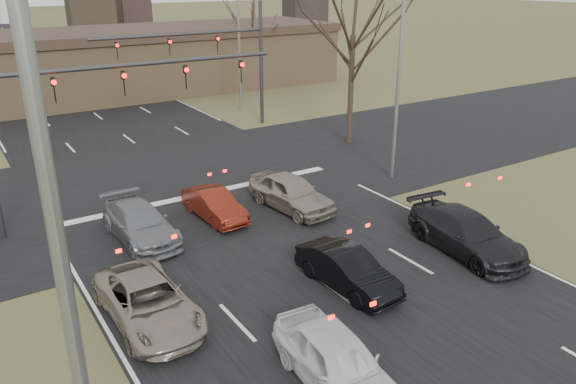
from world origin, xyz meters
name	(u,v)px	position (x,y,z in m)	size (l,w,h in m)	color
ground	(395,336)	(0.00, 0.00, 0.00)	(360.00, 360.00, 0.00)	brown
road_main	(28,64)	(0.00, 60.00, 0.01)	(14.00, 300.00, 0.02)	black
road_cross	(186,181)	(0.00, 15.00, 0.01)	(200.00, 14.00, 0.02)	black
building	(95,64)	(2.00, 38.00, 2.67)	(42.40, 10.40, 5.30)	#8C6F4B
mast_arm_near	(72,100)	(-5.23, 13.00, 5.07)	(12.12, 0.24, 8.00)	#383A3D
mast_arm_far	(222,51)	(6.18, 23.00, 5.02)	(11.12, 0.24, 8.00)	#383A3D
streetlight_left	(94,357)	(-8.82, -4.00, 5.59)	(2.34, 0.25, 10.00)	gray
streetlight_right_near	(397,66)	(8.82, 10.00, 5.59)	(2.34, 0.25, 10.00)	gray
streetlight_right_far	(236,34)	(9.32, 27.00, 5.59)	(2.34, 0.25, 10.00)	gray
tree_right_far	(251,6)	(15.00, 35.00, 6.96)	(5.40, 5.40, 9.00)	black
car_silver_suv	(148,302)	(-5.62, 4.49, 0.66)	(2.18, 4.74, 1.32)	gray
car_white_sedan	(337,362)	(-2.67, -0.76, 0.74)	(1.75, 4.35, 1.48)	silver
car_black_hatch	(347,269)	(0.50, 2.86, 0.65)	(1.38, 3.95, 1.30)	black
car_charcoal_sedan	(466,233)	(5.79, 2.52, 0.73)	(2.06, 5.06, 1.47)	black
car_grey_ahead	(140,223)	(-4.00, 9.99, 0.68)	(1.90, 4.68, 1.36)	slate
car_red_ahead	(214,205)	(-0.73, 10.22, 0.61)	(1.30, 3.71, 1.22)	#63190E
car_silver_ahead	(291,192)	(2.53, 9.37, 0.77)	(1.81, 4.49, 1.53)	gray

